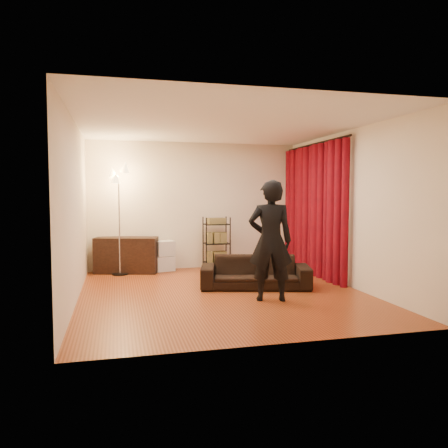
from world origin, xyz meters
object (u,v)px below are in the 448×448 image
object	(u,v)px
storage_boxes	(164,256)
wire_shelf	(216,243)
sofa	(255,272)
floor_lamp	(119,221)
person	(270,241)
media_cabinet	(127,255)

from	to	relation	value
storage_boxes	wire_shelf	distance (m)	1.12
sofa	wire_shelf	xyz separation A→B (m)	(-0.25, 1.91, 0.29)
floor_lamp	wire_shelf	bearing A→B (deg)	3.51
floor_lamp	storage_boxes	bearing A→B (deg)	13.86
storage_boxes	floor_lamp	world-z (taller)	floor_lamp
person	storage_boxes	distance (m)	3.23
media_cabinet	wire_shelf	size ratio (longest dim) A/B	1.11
sofa	media_cabinet	bearing A→B (deg)	151.14
sofa	person	bearing A→B (deg)	-79.15
media_cabinet	floor_lamp	xyz separation A→B (m)	(-0.13, -0.20, 0.70)
floor_lamp	person	bearing A→B (deg)	-50.80
sofa	floor_lamp	bearing A→B (deg)	155.95
person	media_cabinet	size ratio (longest dim) A/B	1.46
storage_boxes	media_cabinet	bearing A→B (deg)	-178.52
sofa	person	world-z (taller)	person
person	floor_lamp	xyz separation A→B (m)	(-2.19, 2.68, 0.16)
media_cabinet	floor_lamp	world-z (taller)	floor_lamp
media_cabinet	storage_boxes	distance (m)	0.77
media_cabinet	person	bearing A→B (deg)	-39.69
floor_lamp	sofa	bearing A→B (deg)	-38.49
media_cabinet	wire_shelf	bearing A→B (deg)	12.40
person	media_cabinet	distance (m)	3.58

